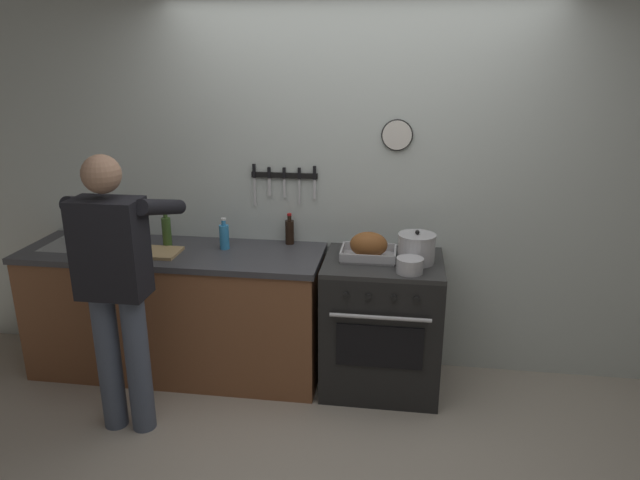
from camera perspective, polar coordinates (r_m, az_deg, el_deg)
The scene contains 12 objects.
ground_plane at distance 3.33m, azimuth 0.93°, elevation -22.57°, with size 8.00×8.00×0.00m, color #A89E8E.
wall_back at distance 3.97m, azimuth 3.51°, elevation 5.37°, with size 6.00×0.13×2.60m.
counter_block at distance 4.18m, azimuth -14.03°, elevation -6.69°, with size 2.03×0.65×0.90m.
stove at distance 3.90m, azimuth 6.07°, elevation -8.22°, with size 0.76×0.67×0.90m.
person_cook at distance 3.46m, azimuth -19.46°, elevation -3.63°, with size 0.51×0.63×1.66m.
roasting_pan at distance 3.72m, azimuth 4.81°, elevation -0.67°, with size 0.35×0.26×0.18m.
stock_pot at distance 3.69m, azimuth 9.47°, elevation -0.81°, with size 0.24×0.24×0.21m.
saucepan at distance 3.52m, azimuth 8.83°, elevation -2.49°, with size 0.16×0.16×0.09m.
cutting_board at distance 3.98m, azimuth -16.20°, elevation -1.16°, with size 0.36×0.24×0.02m, color tan.
bottle_dish_soap at distance 3.94m, azimuth -9.40°, elevation 0.38°, with size 0.07×0.07×0.22m.
bottle_soy_sauce at distance 4.00m, azimuth -3.01°, elevation 0.86°, with size 0.06×0.06×0.22m.
bottle_olive_oil at distance 4.05m, azimuth -14.85°, elevation 0.81°, with size 0.06×0.06×0.27m.
Camera 1 is at (0.31, -2.51, 2.17)m, focal length 32.52 mm.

